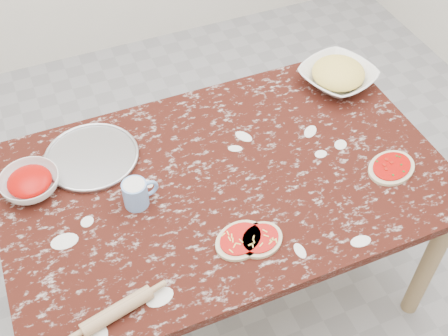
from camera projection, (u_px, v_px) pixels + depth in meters
ground at (224, 285)px, 2.62m from camera, size 4.00×4.00×0.00m
worktable at (224, 192)px, 2.13m from camera, size 1.60×1.00×0.75m
pizza_tray at (92, 157)px, 2.12m from camera, size 0.41×0.41×0.01m
sauce_bowl at (30, 184)px, 2.00m from camera, size 0.25×0.25×0.07m
cheese_bowl at (338, 77)px, 2.40m from camera, size 0.38×0.38×0.07m
flour_mug at (136, 193)px, 1.95m from camera, size 0.13×0.09×0.10m
pizza_left at (240, 240)px, 1.87m from camera, size 0.22×0.19×0.02m
pizza_mid at (260, 240)px, 1.87m from camera, size 0.19×0.18×0.02m
pizza_right at (391, 168)px, 2.09m from camera, size 0.23×0.20×0.02m
rolling_pin at (117, 311)px, 1.68m from camera, size 0.23×0.09×0.05m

